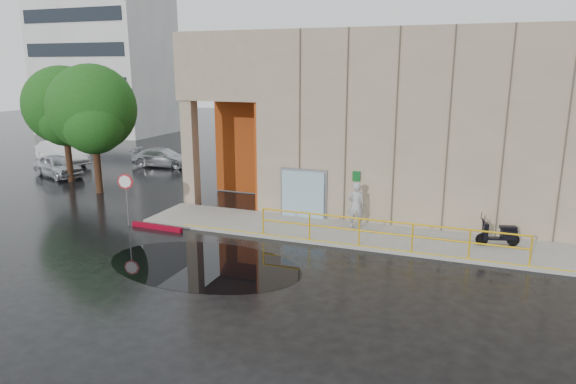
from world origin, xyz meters
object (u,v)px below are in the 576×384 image
scooter (499,227)px  person (356,205)px  red_curb (157,227)px  tree_far (64,109)px  car_a (58,166)px  tree_near (93,112)px  stop_sign (126,187)px  car_b (62,153)px  car_c (163,157)px

scooter → person: bearing=161.0°
red_curb → tree_far: tree_far is taller
scooter → car_a: (-24.71, 4.41, -0.16)m
person → tree_near: tree_near is taller
stop_sign → red_curb: size_ratio=0.93×
car_b → tree_far: (4.57, -4.17, 3.40)m
person → stop_sign: 9.48m
scooter → tree_far: bearing=155.4°
scooter → car_b: (-27.49, 7.69, -0.03)m
person → car_b: size_ratio=0.38×
scooter → car_c: bearing=139.5°
car_b → stop_sign: bearing=-104.7°
tree_near → tree_far: 3.89m
car_b → tree_near: 10.57m
car_a → car_c: 6.49m
car_c → tree_far: tree_far is taller
car_b → car_c: bearing=-53.2°
person → tree_near: 14.49m
red_curb → car_b: 17.56m
red_curb → car_c: size_ratio=0.57×
car_a → car_c: car_a is taller
scooter → car_c: scooter is taller
stop_sign → tree_near: size_ratio=0.33×
scooter → tree_near: (-19.42, 1.80, 3.42)m
scooter → car_c: size_ratio=0.37×
tree_near → red_curb: bearing=-32.9°
car_a → car_b: bearing=61.1°
stop_sign → tree_near: (-4.96, 4.11, 2.61)m
stop_sign → scooter: bearing=15.9°
stop_sign → car_c: bearing=124.4°
scooter → stop_sign: 14.67m
red_curb → car_a: car_a is taller
scooter → stop_sign: size_ratio=0.71×
person → car_b: 23.33m
person → tree_far: tree_far is taller
stop_sign → tree_far: size_ratio=0.34×
person → car_a: size_ratio=0.48×
car_a → car_b: car_b is taller
car_a → stop_sign: bearing=-102.5°
scooter → stop_sign: bearing=173.2°
tree_far → red_curb: bearing=-30.6°
stop_sign → tree_near: tree_near is taller
red_curb → car_a: 13.46m
scooter → tree_near: size_ratio=0.24×
stop_sign → tree_near: 6.95m
car_b → tree_near: bearing=-103.3°
scooter → tree_far: (-22.92, 3.52, 3.37)m
person → car_a: 19.78m
scooter → car_c: (-20.58, 9.41, -0.22)m
person → scooter: (5.37, -0.30, -0.26)m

